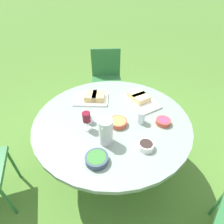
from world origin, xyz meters
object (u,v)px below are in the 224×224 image
(water_pitcher, at_px, (106,132))
(wine_glass, at_px, (87,118))
(chair_far_back, at_px, (106,75))
(dining_table, at_px, (112,126))

(water_pitcher, distance_m, wine_glass, 0.21)
(chair_far_back, bearing_deg, wine_glass, 15.13)
(dining_table, bearing_deg, chair_far_back, -156.46)
(chair_far_back, distance_m, wine_glass, 1.46)
(dining_table, bearing_deg, water_pitcher, 10.86)
(water_pitcher, bearing_deg, dining_table, -169.14)
(wine_glass, bearing_deg, chair_far_back, -164.87)
(wine_glass, bearing_deg, water_pitcher, 67.01)
(water_pitcher, height_order, wine_glass, water_pitcher)
(chair_far_back, bearing_deg, water_pitcher, 21.18)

